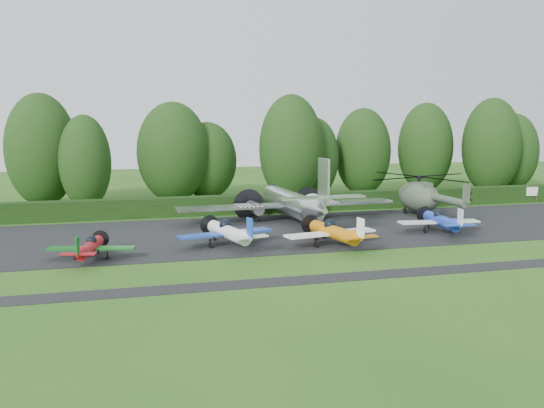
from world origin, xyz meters
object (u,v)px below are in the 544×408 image
object	(u,v)px
light_plane_blue	(441,221)
sign_board	(524,192)
light_plane_orange	(334,232)
transport_plane	(292,203)
helicopter	(419,194)
light_plane_white	(228,232)
light_plane_red	(90,247)

from	to	relation	value
light_plane_blue	sign_board	bearing A→B (deg)	31.06
light_plane_orange	light_plane_blue	xyz separation A→B (m)	(11.18, 2.84, -0.07)
transport_plane	light_plane_blue	xyz separation A→B (m)	(11.26, -8.56, -0.81)
light_plane_blue	light_plane_orange	bearing A→B (deg)	-171.47
transport_plane	helicopter	size ratio (longest dim) A/B	1.47
light_plane_white	sign_board	distance (m)	41.92
transport_plane	light_plane_blue	bearing A→B (deg)	-34.57
light_plane_red	helicopter	distance (m)	35.28
light_plane_red	light_plane_white	size ratio (longest dim) A/B	0.80
light_plane_blue	helicopter	size ratio (longest dim) A/B	0.51
light_plane_red	sign_board	distance (m)	52.44
light_plane_blue	light_plane_white	bearing A→B (deg)	176.59
helicopter	transport_plane	bearing A→B (deg)	-171.60
light_plane_blue	sign_board	xyz separation A→B (m)	(19.66, 14.70, 0.12)
transport_plane	light_plane_blue	world-z (taller)	transport_plane
light_plane_orange	transport_plane	bearing A→B (deg)	100.82
light_plane_blue	light_plane_red	bearing A→B (deg)	179.43
light_plane_white	light_plane_orange	distance (m)	8.37
light_plane_orange	light_plane_blue	size ratio (longest dim) A/B	1.06
transport_plane	light_plane_orange	size ratio (longest dim) A/B	2.72
light_plane_orange	sign_board	distance (m)	35.48
transport_plane	sign_board	bearing A→B (deg)	13.90
light_plane_white	sign_board	world-z (taller)	light_plane_white
light_plane_red	helicopter	world-z (taller)	helicopter
transport_plane	light_plane_red	distance (m)	21.71
sign_board	light_plane_orange	bearing A→B (deg)	-160.90
light_plane_red	light_plane_white	bearing A→B (deg)	-2.12
light_plane_red	light_plane_blue	bearing A→B (deg)	-7.27
light_plane_red	light_plane_orange	distance (m)	18.62
light_plane_white	light_plane_orange	bearing A→B (deg)	-0.49
light_plane_orange	light_plane_white	bearing A→B (deg)	176.15
light_plane_white	light_plane_orange	xyz separation A→B (m)	(8.11, -2.06, -0.00)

